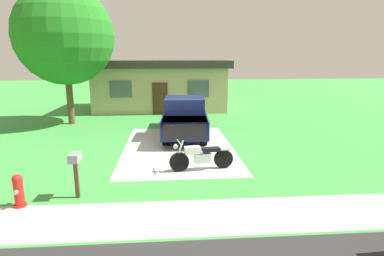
{
  "coord_description": "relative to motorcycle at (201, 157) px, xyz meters",
  "views": [
    {
      "loc": [
        -0.44,
        -12.99,
        3.79
      ],
      "look_at": [
        0.55,
        -0.28,
        0.9
      ],
      "focal_mm": 29.75,
      "sensor_mm": 36.0,
      "label": 1
    }
  ],
  "objects": [
    {
      "name": "fire_hydrant",
      "position": [
        -4.95,
        -2.33,
        -0.05
      ],
      "size": [
        0.32,
        0.4,
        0.87
      ],
      "color": "red",
      "rests_on": "ground"
    },
    {
      "name": "mailbox",
      "position": [
        -3.6,
        -1.9,
        0.51
      ],
      "size": [
        0.26,
        0.48,
        1.26
      ],
      "color": "#4C3823",
      "rests_on": "ground"
    },
    {
      "name": "shade_tree",
      "position": [
        -6.6,
        8.13,
        4.4
      ],
      "size": [
        5.32,
        5.32,
        7.54
      ],
      "color": "brown",
      "rests_on": "ground"
    },
    {
      "name": "neighbor_house",
      "position": [
        -1.59,
        13.19,
        1.32
      ],
      "size": [
        9.6,
        5.6,
        3.5
      ],
      "color": "tan",
      "rests_on": "ground"
    },
    {
      "name": "pickup_truck",
      "position": [
        -0.28,
        5.03,
        0.48
      ],
      "size": [
        2.31,
        5.73,
        1.9
      ],
      "color": "black",
      "rests_on": "ground"
    },
    {
      "name": "sidewalk_strip",
      "position": [
        -0.67,
        -3.23,
        -0.47
      ],
      "size": [
        36.0,
        1.8,
        0.01
      ],
      "primitive_type": "cube",
      "color": "#BABAB5",
      "rests_on": "ground"
    },
    {
      "name": "driveway_pad",
      "position": [
        -0.67,
        2.77,
        -0.47
      ],
      "size": [
        4.56,
        7.27,
        0.01
      ],
      "primitive_type": "cube",
      "color": "#B1B1B1",
      "rests_on": "ground"
    },
    {
      "name": "motorcycle",
      "position": [
        0.0,
        0.0,
        0.0
      ],
      "size": [
        2.2,
        0.71,
        1.09
      ],
      "color": "black",
      "rests_on": "ground"
    },
    {
      "name": "ground_plane",
      "position": [
        -0.67,
        2.77,
        -0.47
      ],
      "size": [
        80.0,
        80.0,
        0.0
      ],
      "primitive_type": "plane",
      "color": "green"
    }
  ]
}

